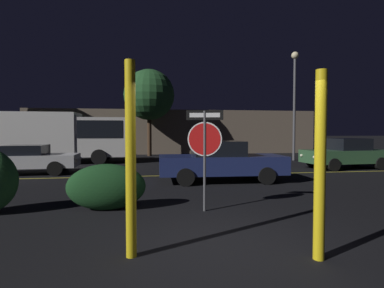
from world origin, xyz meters
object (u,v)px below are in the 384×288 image
Objects in this scene: yellow_pole_left at (131,160)px; passing_car_2 at (221,161)px; stop_sign at (205,140)px; passing_car_1 at (29,159)px; passing_car_3 at (346,154)px; delivery_truck at (65,135)px; street_lamp at (295,90)px; yellow_pole_right at (320,166)px; tree_1 at (149,95)px; hedge_bush_1 at (106,187)px.

yellow_pole_left is 6.92m from passing_car_2.
stop_sign is 9.53m from passing_car_1.
passing_car_1 is at bearing 85.36° from passing_car_3.
street_lamp is at bearing 88.40° from delivery_truck.
delivery_truck reaches higher than passing_car_3.
street_lamp reaches higher than stop_sign.
yellow_pole_left is 1.06× the size of yellow_pole_right.
yellow_pole_right is at bearing -116.08° from street_lamp.
yellow_pole_left is 0.66× the size of passing_car_3.
stop_sign is 0.35× the size of tree_1.
hedge_bush_1 is (-0.70, 2.73, -0.87)m from yellow_pole_left.
stop_sign is 10.83m from passing_car_3.
passing_car_2 is 1.09× the size of passing_car_3.
delivery_truck reaches higher than hedge_bush_1.
tree_1 is at bearing 146.96° from passing_car_1.
stop_sign is 13.95m from street_lamp.
yellow_pole_left is at bearing -125.05° from street_lamp.
passing_car_3 reaches higher than hedge_bush_1.
yellow_pole_left reaches higher than yellow_pole_right.
passing_car_3 is at bearing 52.66° from yellow_pole_right.
hedge_bush_1 is at bearing -43.42° from passing_car_2.
passing_car_2 is at bearing 65.31° from yellow_pole_left.
hedge_bush_1 is at bearing -94.01° from tree_1.
hedge_bush_1 is 12.37m from passing_car_3.
stop_sign is 0.49× the size of passing_car_2.
yellow_pole_right is 0.65× the size of passing_car_1.
hedge_bush_1 is at bearing 18.46° from delivery_truck.
passing_car_2 is at bearing 87.78° from yellow_pole_right.
stop_sign is 12.94m from delivery_truck.
yellow_pole_right is 0.62× the size of passing_car_3.
yellow_pole_left is 14.49m from delivery_truck.
yellow_pole_left is at bearing 23.85° from passing_car_1.
stop_sign is at bearing 125.42° from passing_car_3.
passing_car_1 is (-4.09, 6.64, 0.11)m from hedge_bush_1.
street_lamp reaches higher than tree_1.
passing_car_2 reaches higher than passing_car_1.
yellow_pole_left is 0.39× the size of delivery_truck.
yellow_pole_right reaches higher than passing_car_3.
yellow_pole_left is at bearing -22.74° from passing_car_2.
street_lamp reaches higher than delivery_truck.
passing_car_3 is at bearing -83.70° from street_lamp.
tree_1 is (-2.48, 12.18, 3.84)m from passing_car_2.
passing_car_2 is 13.01m from tree_1.
tree_1 is (-2.21, 18.92, 3.25)m from yellow_pole_right.
yellow_pole_left is at bearing 169.56° from yellow_pole_right.
stop_sign is 1.28× the size of hedge_bush_1.
hedge_bush_1 is 0.25× the size of delivery_truck.
tree_1 is (-1.12, 16.14, 2.95)m from stop_sign.
tree_1 is at bearing 133.74° from delivery_truck.
delivery_truck is at bearing 172.01° from passing_car_1.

